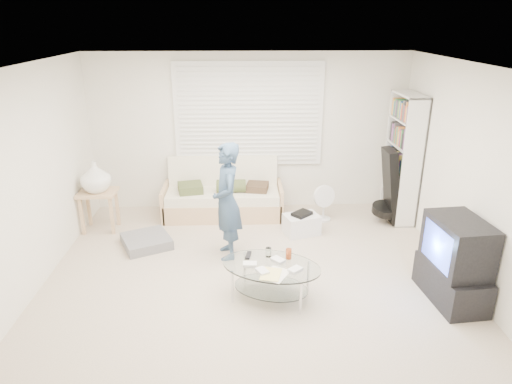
{
  "coord_description": "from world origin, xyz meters",
  "views": [
    {
      "loc": [
        -0.13,
        -4.87,
        2.96
      ],
      "look_at": [
        0.05,
        0.3,
        0.98
      ],
      "focal_mm": 32.0,
      "sensor_mm": 36.0,
      "label": 1
    }
  ],
  "objects_px": {
    "coffee_table": "(271,271)",
    "bookshelf": "(403,158)",
    "futon_sofa": "(223,197)",
    "tv_unit": "(455,262)"
  },
  "relations": [
    {
      "from": "coffee_table",
      "to": "bookshelf",
      "type": "bearing_deg",
      "value": 45.42
    },
    {
      "from": "futon_sofa",
      "to": "bookshelf",
      "type": "height_order",
      "value": "bookshelf"
    },
    {
      "from": "futon_sofa",
      "to": "bookshelf",
      "type": "relative_size",
      "value": 0.96
    },
    {
      "from": "bookshelf",
      "to": "coffee_table",
      "type": "relative_size",
      "value": 1.53
    },
    {
      "from": "futon_sofa",
      "to": "coffee_table",
      "type": "height_order",
      "value": "futon_sofa"
    },
    {
      "from": "bookshelf",
      "to": "tv_unit",
      "type": "relative_size",
      "value": 2.02
    },
    {
      "from": "coffee_table",
      "to": "futon_sofa",
      "type": "bearing_deg",
      "value": 104.68
    },
    {
      "from": "futon_sofa",
      "to": "coffee_table",
      "type": "distance_m",
      "value": 2.42
    },
    {
      "from": "futon_sofa",
      "to": "bookshelf",
      "type": "bearing_deg",
      "value": -3.8
    },
    {
      "from": "futon_sofa",
      "to": "coffee_table",
      "type": "xyz_separation_m",
      "value": [
        0.61,
        -2.34,
        0.04
      ]
    }
  ]
}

